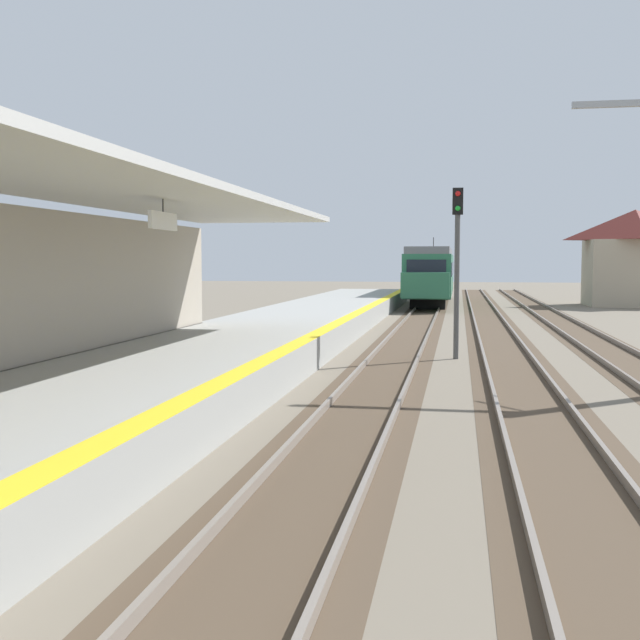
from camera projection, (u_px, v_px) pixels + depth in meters
name	position (u px, v px, depth m)	size (l,w,h in m)	color
station_platform	(198.00, 365.00, 19.00)	(5.00, 80.00, 0.91)	#999993
station_building_with_canopy	(16.00, 280.00, 14.36)	(4.85, 24.00, 4.43)	#4C4C4C
track_pair_nearest_platform	(391.00, 364.00, 22.19)	(2.34, 120.00, 0.16)	#4C3D2D
track_pair_middle	(512.00, 367.00, 21.59)	(2.34, 120.00, 0.16)	#4C3D2D
approaching_train	(431.00, 273.00, 54.11)	(2.93, 19.60, 4.76)	#286647
rail_signal_post	(457.00, 255.00, 23.51)	(0.32, 0.34, 5.20)	#4C4C4C
distant_trackside_house	(634.00, 256.00, 51.43)	(6.60, 5.28, 6.40)	tan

